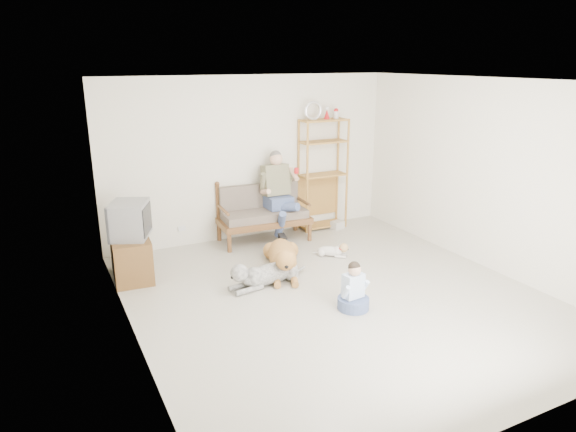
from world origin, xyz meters
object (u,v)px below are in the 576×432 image
loveseat (262,212)px  etagere (323,173)px  golden_retriever (283,257)px  tv_stand (131,257)px

loveseat → etagere: 1.34m
loveseat → golden_retriever: bearing=-97.9°
etagere → tv_stand: (-3.51, -0.73, -0.70)m
tv_stand → golden_retriever: tv_stand is taller
etagere → golden_retriever: (-1.51, -1.48, -0.80)m
tv_stand → golden_retriever: bearing=-15.8°
etagere → golden_retriever: 2.26m
etagere → tv_stand: bearing=-168.3°
loveseat → golden_retriever: (-0.29, -1.36, -0.28)m
loveseat → tv_stand: (-2.28, -0.62, -0.19)m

